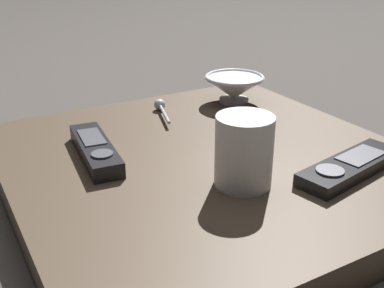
{
  "coord_description": "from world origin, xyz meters",
  "views": [
    {
      "loc": [
        -0.36,
        -0.58,
        0.36
      ],
      "look_at": [
        -0.02,
        0.01,
        0.07
      ],
      "focal_mm": 44.03,
      "sensor_mm": 36.0,
      "label": 1
    }
  ],
  "objects_px": {
    "cereal_bowl": "(234,87)",
    "tv_remote_far": "(350,166)",
    "coffee_mug": "(244,151)",
    "teaspoon": "(161,107)",
    "tv_remote_near": "(95,150)"
  },
  "relations": [
    {
      "from": "coffee_mug",
      "to": "teaspoon",
      "type": "height_order",
      "value": "coffee_mug"
    },
    {
      "from": "cereal_bowl",
      "to": "coffee_mug",
      "type": "bearing_deg",
      "value": -122.54
    },
    {
      "from": "cereal_bowl",
      "to": "coffee_mug",
      "type": "relative_size",
      "value": 1.24
    },
    {
      "from": "coffee_mug",
      "to": "tv_remote_near",
      "type": "bearing_deg",
      "value": 128.49
    },
    {
      "from": "coffee_mug",
      "to": "tv_remote_near",
      "type": "relative_size",
      "value": 0.54
    },
    {
      "from": "tv_remote_near",
      "to": "tv_remote_far",
      "type": "xyz_separation_m",
      "value": [
        0.3,
        -0.24,
        -0.0
      ]
    },
    {
      "from": "cereal_bowl",
      "to": "tv_remote_far",
      "type": "distance_m",
      "value": 0.36
    },
    {
      "from": "teaspoon",
      "to": "tv_remote_near",
      "type": "height_order",
      "value": "tv_remote_near"
    },
    {
      "from": "tv_remote_near",
      "to": "coffee_mug",
      "type": "bearing_deg",
      "value": -51.51
    },
    {
      "from": "teaspoon",
      "to": "cereal_bowl",
      "type": "bearing_deg",
      "value": -7.01
    },
    {
      "from": "cereal_bowl",
      "to": "tv_remote_far",
      "type": "height_order",
      "value": "cereal_bowl"
    },
    {
      "from": "coffee_mug",
      "to": "tv_remote_near",
      "type": "xyz_separation_m",
      "value": [
        -0.15,
        0.19,
        -0.04
      ]
    },
    {
      "from": "cereal_bowl",
      "to": "tv_remote_near",
      "type": "distance_m",
      "value": 0.36
    },
    {
      "from": "cereal_bowl",
      "to": "tv_remote_near",
      "type": "xyz_separation_m",
      "value": [
        -0.34,
        -0.12,
        -0.02
      ]
    },
    {
      "from": "cereal_bowl",
      "to": "coffee_mug",
      "type": "height_order",
      "value": "coffee_mug"
    }
  ]
}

